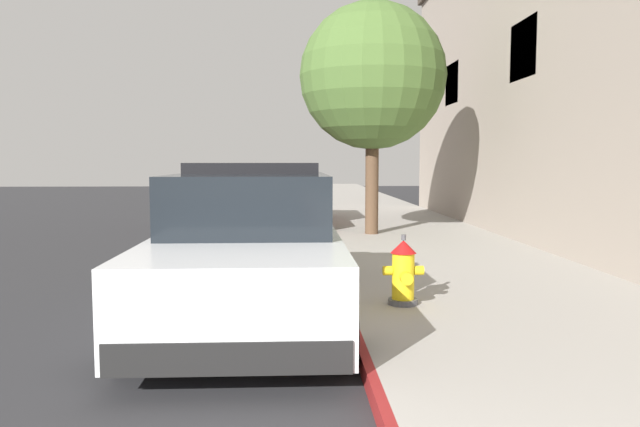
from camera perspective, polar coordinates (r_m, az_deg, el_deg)
The scene contains 7 objects.
ground_plane at distance 11.72m, azimuth -20.12°, elevation -4.18°, with size 31.89×60.00×0.20m, color #2B2B2D.
sidewalk_pavement at distance 11.42m, azimuth 9.97°, elevation -3.28°, with size 3.73×60.00×0.15m, color #9E9991.
curb_painted_edge at distance 11.16m, azimuth 0.37°, elevation -3.40°, with size 0.08×60.00×0.15m, color maroon.
police_cruiser at distance 6.67m, azimuth -6.52°, elevation -3.30°, with size 1.94×4.84×1.68m.
parked_car_silver_ahead at distance 15.47m, azimuth -3.62°, elevation 1.40°, with size 1.94×4.84×1.56m.
fire_hydrant at distance 6.60m, azimuth 7.86°, elevation -5.53°, with size 0.44×0.40×0.76m.
street_tree at distance 13.00m, azimuth 4.99°, elevation 12.72°, with size 3.06×3.06×4.85m.
Camera 1 is at (-0.62, -1.03, 1.70)m, focal length 33.95 mm.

